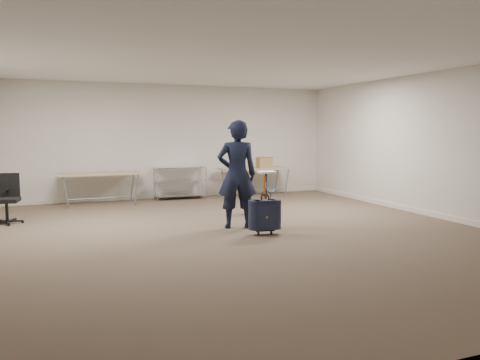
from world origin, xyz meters
name	(u,v)px	position (x,y,z in m)	size (l,w,h in m)	color
ground	(243,233)	(0.00, 0.00, 0.00)	(9.00, 9.00, 0.00)	#4C392E
room_shell	(216,216)	(0.00, 1.38, 0.05)	(8.00, 9.00, 9.00)	beige
folding_table_left	(100,175)	(-1.90, 3.95, 0.68)	(1.80, 0.75, 0.73)	#9F8861
folding_table_right	(255,170)	(1.90, 3.95, 0.68)	(1.80, 0.75, 0.73)	#9F8861
wire_shelf	(180,181)	(0.00, 4.20, 0.44)	(1.22, 0.47, 0.80)	silver
person	(237,174)	(0.08, 0.47, 0.93)	(0.67, 0.44, 1.85)	black
suitcase	(265,215)	(0.30, -0.20, 0.32)	(0.37, 0.24, 0.95)	black
office_chair	(7,208)	(-3.66, 2.34, 0.27)	(0.55, 0.55, 0.90)	black
equipment_cart	(267,203)	(1.12, 1.53, 0.23)	(0.49, 0.49, 0.86)	silver
cardboard_box	(264,162)	(2.13, 3.89, 0.87)	(0.36, 0.27, 0.27)	olive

